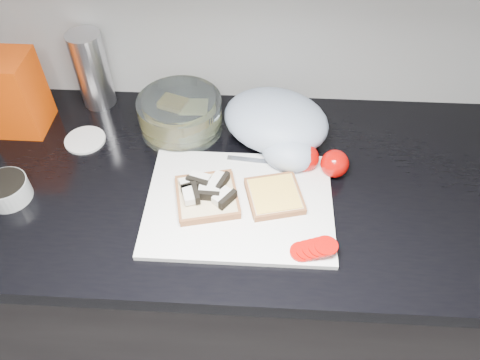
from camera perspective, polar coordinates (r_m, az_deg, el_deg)
name	(u,v)px	position (r m, az deg, el deg)	size (l,w,h in m)	color
base_cabinet	(194,279)	(1.46, -5.67, -11.92)	(3.50, 0.60, 0.86)	black
countertop	(180,180)	(1.10, -7.38, -0.04)	(3.50, 0.64, 0.04)	black
cutting_board	(239,204)	(1.01, -0.09, -2.93)	(0.40, 0.30, 0.01)	white
bread_left	(207,195)	(1.01, -4.10, -1.80)	(0.16, 0.16, 0.04)	#C8B68D
bread_right	(274,196)	(1.01, 4.21, -1.94)	(0.14, 0.14, 0.02)	#C8B68D
tomato_slices	(314,249)	(0.93, 8.98, -8.29)	(0.10, 0.06, 0.02)	#AD0704
knife	(278,162)	(1.08, 4.62, 2.15)	(0.19, 0.03, 0.01)	#B2B2B7
seed_tub	(6,189)	(1.13, -26.59, -1.00)	(0.10, 0.10, 0.05)	#979B9C
tub_lid	(85,140)	(1.21, -18.36, 4.64)	(0.10, 0.10, 0.01)	silver
glass_bowl	(180,114)	(1.17, -7.27, 7.94)	(0.21, 0.21, 0.09)	silver
bread_bag	(12,93)	(1.26, -26.00, 9.46)	(0.13, 0.12, 0.20)	#EA5203
steel_canister	(92,70)	(1.27, -17.60, 12.65)	(0.08, 0.08, 0.20)	silver
grocery_bag	(277,125)	(1.12, 4.59, 6.74)	(0.32, 0.30, 0.11)	#9AAABE
whole_tomatoes	(320,161)	(1.08, 9.69, 2.34)	(0.13, 0.08, 0.06)	#AD0704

